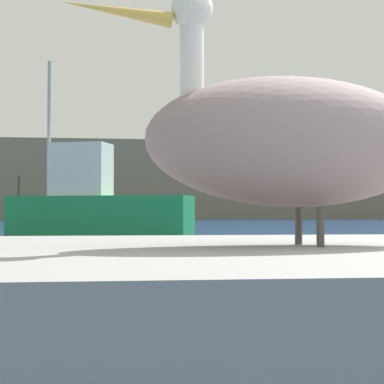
# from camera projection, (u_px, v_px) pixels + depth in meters

# --- Properties ---
(hillside_backdrop) EXTENTS (140.00, 13.37, 8.89)m
(hillside_backdrop) POSITION_uv_depth(u_px,v_px,m) (122.00, 182.00, 81.67)
(hillside_backdrop) COLOR #7F755B
(hillside_backdrop) RESTS_ON ground
(pier_dock) EXTENTS (3.90, 2.55, 0.68)m
(pier_dock) POSITION_uv_depth(u_px,v_px,m) (296.00, 334.00, 2.65)
(pier_dock) COLOR gray
(pier_dock) RESTS_ON ground
(pelican) EXTENTS (1.53, 0.73, 0.98)m
(pelican) POSITION_uv_depth(u_px,v_px,m) (292.00, 140.00, 2.67)
(pelican) COLOR gray
(pelican) RESTS_ON pier_dock
(fishing_boat_green) EXTENTS (6.12, 3.55, 5.81)m
(fishing_boat_green) POSITION_uv_depth(u_px,v_px,m) (95.00, 206.00, 22.06)
(fishing_boat_green) COLOR #1E8C4C
(fishing_boat_green) RESTS_ON ground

